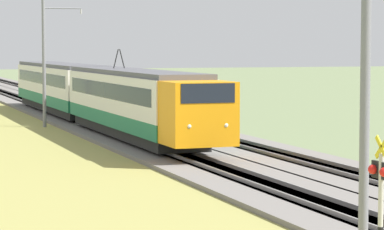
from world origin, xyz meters
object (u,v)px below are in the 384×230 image
at_px(crossing_signal_aux, 380,199).
at_px(catenary_mast_mid, 45,59).
at_px(catenary_mast_near, 368,86).
at_px(passenger_train, 91,91).

distance_m(crossing_signal_aux, catenary_mast_mid, 40.78).
distance_m(crossing_signal_aux, catenary_mast_near, 2.64).
distance_m(passenger_train, crossing_signal_aux, 40.38).
distance_m(catenary_mast_near, catenary_mast_mid, 39.46).
bearing_deg(crossing_signal_aux, catenary_mast_mid, -90.56).
xyz_separation_m(passenger_train, catenary_mast_near, (-39.00, 2.83, 1.96)).
relative_size(passenger_train, crossing_signal_aux, 12.58).
relative_size(crossing_signal_aux, catenary_mast_near, 0.40).
relative_size(crossing_signal_aux, catenary_mast_mid, 0.39).
bearing_deg(crossing_signal_aux, catenary_mast_near, -107.61).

